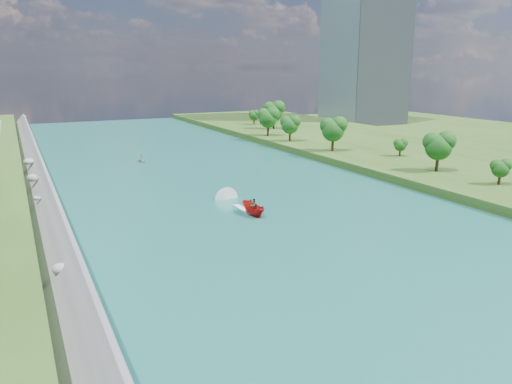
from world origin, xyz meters
TOP-DOWN VIEW (x-y plane):
  - ground at (0.00, 0.00)m, footprint 260.00×260.00m
  - river_water at (0.00, 20.00)m, footprint 55.00×240.00m
  - berm_east at (49.50, 20.00)m, footprint 44.00×240.00m
  - riprap_bank at (-25.84, 19.17)m, footprint 4.16×236.00m
  - office_tower at (82.50, 95.00)m, footprint 22.00×22.00m
  - trees_east at (37.07, 32.01)m, footprint 18.25×139.25m
  - motorboat at (-1.16, 10.17)m, footprint 3.60×19.15m
  - raft at (-5.21, 53.07)m, footprint 2.45×3.17m

SIDE VIEW (x-z plane):
  - ground at x=0.00m, z-range 0.00..0.00m
  - river_water at x=0.00m, z-range 0.00..0.10m
  - raft at x=-5.21m, z-range -0.31..1.22m
  - berm_east at x=49.50m, z-range 0.00..1.50m
  - motorboat at x=-1.16m, z-range -0.22..1.99m
  - riprap_bank at x=-25.84m, z-range -0.22..3.83m
  - trees_east at x=37.07m, z-range 0.82..10.46m
  - office_tower at x=82.50m, z-range 0.00..60.00m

